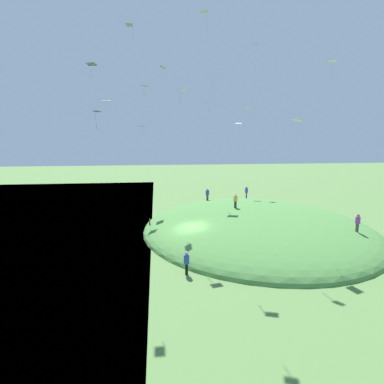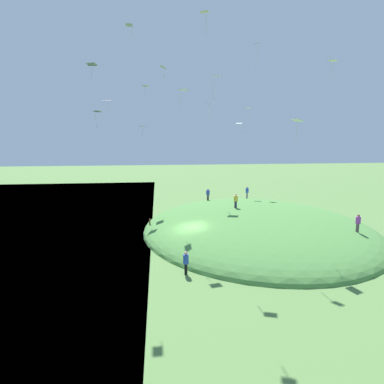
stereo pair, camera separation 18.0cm
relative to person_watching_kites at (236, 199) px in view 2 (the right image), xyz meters
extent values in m
plane|color=#567D3F|center=(-5.61, -5.29, -3.03)|extent=(160.00, 160.00, 0.00)
ellipsoid|color=#4B823D|center=(1.92, -1.73, -3.03)|extent=(24.13, 26.98, 4.16)
cube|color=#26254C|center=(0.00, 0.00, -0.61)|extent=(0.27, 0.27, 0.77)
cylinder|color=gold|center=(0.00, 0.00, 0.08)|extent=(0.63, 0.63, 0.61)
sphere|color=beige|center=(0.00, 0.00, 0.49)|extent=(0.23, 0.23, 0.23)
cube|color=black|center=(-6.63, -12.06, -2.61)|extent=(0.22, 0.25, 0.84)
cylinder|color=#2849B2|center=(-6.63, -12.06, -1.86)|extent=(0.56, 0.56, 0.66)
sphere|color=tan|center=(-6.63, -12.06, -1.40)|extent=(0.25, 0.25, 0.25)
cube|color=navy|center=(4.00, 9.41, -1.49)|extent=(0.14, 0.24, 0.84)
cylinder|color=blue|center=(4.00, 9.41, -0.73)|extent=(0.45, 0.45, 0.67)
sphere|color=tan|center=(4.00, 9.41, -0.27)|extent=(0.25, 0.25, 0.25)
cube|color=#53424B|center=(9.37, -7.76, -1.29)|extent=(0.22, 0.27, 0.79)
cylinder|color=purple|center=(9.37, -7.76, -0.59)|extent=(0.58, 0.58, 0.62)
sphere|color=brown|center=(9.37, -7.76, -0.16)|extent=(0.24, 0.24, 0.24)
cube|color=#393937|center=(-1.89, 7.73, -1.31)|extent=(0.30, 0.27, 0.78)
cylinder|color=#3148AD|center=(-1.89, 7.73, -0.61)|extent=(0.67, 0.67, 0.62)
sphere|color=tan|center=(-1.89, 7.73, -0.18)|extent=(0.23, 0.23, 0.23)
cube|color=white|center=(-13.93, -3.05, 9.11)|extent=(0.86, 0.71, 0.11)
cylinder|color=white|center=(-14.05, -3.28, 8.21)|extent=(0.10, 0.25, 1.44)
cube|color=white|center=(-6.14, -4.45, 10.95)|extent=(0.89, 0.71, 0.05)
cylinder|color=white|center=(-6.38, -4.22, 10.07)|extent=(0.16, 0.13, 1.37)
cube|color=silver|center=(-9.89, 8.74, 13.14)|extent=(0.85, 1.16, 0.05)
cylinder|color=silver|center=(-10.02, 8.46, 12.40)|extent=(0.14, 0.10, 0.92)
cube|color=white|center=(-10.15, 3.22, 7.96)|extent=(1.08, 0.96, 0.05)
cylinder|color=white|center=(-10.20, 3.39, 7.31)|extent=(0.15, 0.06, 0.86)
cube|color=white|center=(3.00, -7.99, 8.18)|extent=(0.89, 1.11, 0.18)
cylinder|color=white|center=(2.90, -8.23, 7.17)|extent=(0.05, 0.19, 1.53)
cube|color=#F3DCD1|center=(-14.35, 5.76, 10.98)|extent=(1.35, 1.15, 0.13)
cylinder|color=#F3DCD1|center=(-14.31, 5.49, 10.29)|extent=(0.14, 0.08, 0.81)
cube|color=white|center=(-14.13, -3.51, 13.11)|extent=(0.95, 0.74, 0.18)
cylinder|color=white|center=(-14.15, -3.56, 12.44)|extent=(0.11, 0.08, 0.91)
cube|color=white|center=(-2.29, 4.61, 10.78)|extent=(1.25, 1.09, 0.10)
cylinder|color=white|center=(-2.26, 4.90, 9.52)|extent=(0.28, 0.28, 1.97)
cube|color=white|center=(0.35, -4.85, 14.89)|extent=(0.71, 0.77, 0.17)
cylinder|color=white|center=(0.24, -5.00, 13.75)|extent=(0.07, 0.24, 1.95)
cube|color=white|center=(-10.46, -7.86, 15.06)|extent=(0.50, 0.72, 0.04)
cylinder|color=white|center=(-10.18, -7.94, 14.42)|extent=(0.04, 0.10, 0.92)
cube|color=white|center=(2.89, 10.65, 8.60)|extent=(1.04, 0.94, 0.15)
cylinder|color=white|center=(3.18, 10.80, 7.39)|extent=(0.31, 0.05, 1.97)
cube|color=white|center=(-3.77, -7.85, 11.58)|extent=(0.85, 0.71, 0.08)
cylinder|color=white|center=(-4.04, -8.12, 10.53)|extent=(0.15, 0.06, 1.74)
cube|color=white|center=(4.42, 11.57, 10.76)|extent=(1.04, 0.95, 0.07)
cylinder|color=white|center=(4.63, 11.84, 9.65)|extent=(0.04, 0.13, 1.79)
cube|color=silver|center=(8.03, -3.82, 13.87)|extent=(1.22, 1.21, 0.11)
cylinder|color=silver|center=(8.04, -3.91, 12.94)|extent=(0.24, 0.12, 1.34)
cube|color=white|center=(-7.78, 1.77, 14.08)|extent=(0.57, 0.85, 0.21)
cylinder|color=white|center=(-7.68, 1.95, 13.44)|extent=(0.05, 0.13, 0.86)
cube|color=white|center=(-5.11, -10.08, 15.39)|extent=(0.72, 0.61, 0.04)
cylinder|color=white|center=(-4.97, -10.13, 14.60)|extent=(0.10, 0.14, 1.27)
cylinder|color=brown|center=(-9.47, -0.98, -2.38)|extent=(0.14, 0.14, 1.30)
camera|label=1|loc=(-8.69, -33.59, 6.96)|focal=29.62mm
camera|label=2|loc=(-8.51, -33.61, 6.96)|focal=29.62mm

